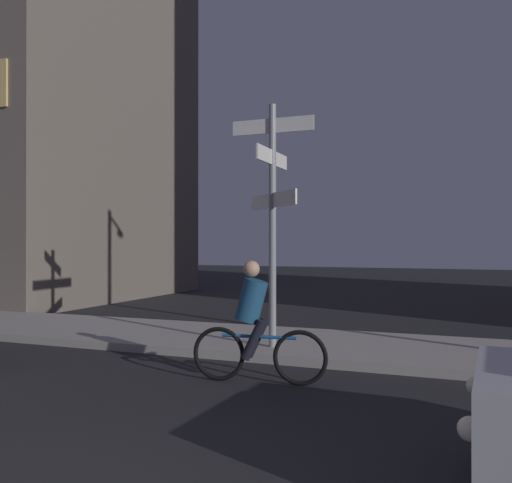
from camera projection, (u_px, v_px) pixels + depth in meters
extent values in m
cube|color=#9E9991|center=(297.00, 344.00, 9.66)|extent=(40.00, 2.80, 0.14)
cylinder|color=gray|center=(272.00, 225.00, 9.04)|extent=(0.12, 0.12, 3.98)
cube|color=white|center=(272.00, 126.00, 9.05)|extent=(1.41, 0.03, 0.24)
cube|color=white|center=(272.00, 158.00, 9.05)|extent=(0.03, 1.42, 0.24)
cube|color=white|center=(272.00, 200.00, 9.05)|extent=(1.20, 1.20, 0.24)
sphere|color=#F9EFCC|center=(470.00, 429.00, 3.52)|extent=(0.16, 0.16, 0.16)
sphere|color=#F9EFCC|center=(476.00, 386.00, 4.57)|extent=(0.16, 0.16, 0.16)
torus|color=black|center=(300.00, 358.00, 7.10)|extent=(0.72, 0.15, 0.72)
torus|color=black|center=(219.00, 354.00, 7.36)|extent=(0.72, 0.15, 0.72)
cylinder|color=#1959A5|center=(259.00, 337.00, 7.23)|extent=(1.00, 0.17, 0.04)
cylinder|color=navy|center=(251.00, 300.00, 7.26)|extent=(0.49, 0.37, 0.61)
sphere|color=tan|center=(251.00, 269.00, 7.26)|extent=(0.22, 0.22, 0.22)
cylinder|color=black|center=(257.00, 338.00, 7.33)|extent=(0.35, 0.16, 0.55)
cylinder|color=black|center=(253.00, 340.00, 7.16)|extent=(0.35, 0.16, 0.55)
cube|color=#6B6056|center=(33.00, 34.00, 19.40)|extent=(8.32, 9.21, 18.47)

